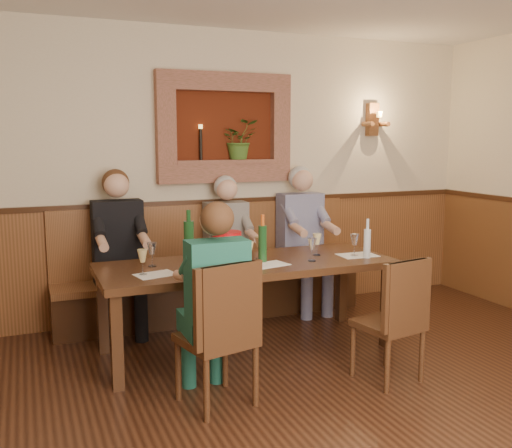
{
  "coord_description": "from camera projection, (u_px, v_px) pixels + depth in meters",
  "views": [
    {
      "loc": [
        -1.66,
        -2.4,
        1.75
      ],
      "look_at": [
        0.1,
        1.9,
        1.05
      ],
      "focal_mm": 40.0,
      "sensor_mm": 36.0,
      "label": 1
    }
  ],
  "objects": [
    {
      "name": "tasting_sheet_c",
      "position": [
        357.0,
        255.0,
        4.91
      ],
      "size": [
        0.33,
        0.24,
        0.0
      ],
      "primitive_type": "cube",
      "rotation": [
        0.0,
        0.0,
        -0.04
      ],
      "color": "white",
      "rests_on": "dining_table"
    },
    {
      "name": "tasting_sheet_b",
      "position": [
        270.0,
        265.0,
        4.55
      ],
      "size": [
        0.32,
        0.26,
        0.0
      ],
      "primitive_type": "cube",
      "rotation": [
        0.0,
        0.0,
        0.22
      ],
      "color": "white",
      "rests_on": "dining_table"
    },
    {
      "name": "dining_table",
      "position": [
        247.0,
        271.0,
        4.67
      ],
      "size": [
        2.4,
        0.9,
        0.75
      ],
      "color": "#3A1B11",
      "rests_on": "ground"
    },
    {
      "name": "wine_bottle_green_b",
      "position": [
        189.0,
        241.0,
        4.58
      ],
      "size": [
        0.1,
        0.1,
        0.43
      ],
      "rotation": [
        0.0,
        0.0,
        -0.26
      ],
      "color": "#19471E",
      "rests_on": "dining_table"
    },
    {
      "name": "water_bottle",
      "position": [
        367.0,
        242.0,
        4.8
      ],
      "size": [
        0.07,
        0.07,
        0.33
      ],
      "rotation": [
        0.0,
        0.0,
        -0.24
      ],
      "color": "silver",
      "rests_on": "dining_table"
    },
    {
      "name": "wine_glass_1",
      "position": [
        312.0,
        250.0,
        4.67
      ],
      "size": [
        0.08,
        0.08,
        0.19
      ],
      "primitive_type": null,
      "color": "white",
      "rests_on": "dining_table"
    },
    {
      "name": "bench",
      "position": [
        212.0,
        285.0,
        5.58
      ],
      "size": [
        3.0,
        0.45,
        1.11
      ],
      "color": "#381E0F",
      "rests_on": "ground"
    },
    {
      "name": "person_bench_mid",
      "position": [
        229.0,
        261.0,
        5.51
      ],
      "size": [
        0.41,
        0.5,
        1.4
      ],
      "color": "#5A5452",
      "rests_on": "ground"
    },
    {
      "name": "room_shell",
      "position": [
        384.0,
        110.0,
        2.8
      ],
      "size": [
        6.04,
        6.04,
        2.82
      ],
      "color": "beige",
      "rests_on": "ground"
    },
    {
      "name": "wine_glass_3",
      "position": [
        354.0,
        245.0,
        4.88
      ],
      "size": [
        0.08,
        0.08,
        0.19
      ],
      "primitive_type": null,
      "color": "white",
      "rests_on": "dining_table"
    },
    {
      "name": "tasting_sheet_a",
      "position": [
        156.0,
        275.0,
        4.22
      ],
      "size": [
        0.33,
        0.26,
        0.0
      ],
      "primitive_type": "cube",
      "rotation": [
        0.0,
        0.0,
        0.21
      ],
      "color": "white",
      "rests_on": "dining_table"
    },
    {
      "name": "spittoon_bucket",
      "position": [
        227.0,
        248.0,
        4.56
      ],
      "size": [
        0.3,
        0.3,
        0.26
      ],
      "primitive_type": "cylinder",
      "rotation": [
        0.0,
        0.0,
        -0.41
      ],
      "color": "#BC0B11",
      "rests_on": "dining_table"
    },
    {
      "name": "chair_near_right",
      "position": [
        389.0,
        344.0,
        4.14
      ],
      "size": [
        0.47,
        0.47,
        0.92
      ],
      "rotation": [
        0.0,
        0.0,
        0.18
      ],
      "color": "#3A1B11",
      "rests_on": "ground"
    },
    {
      "name": "wine_glass_6",
      "position": [
        189.0,
        259.0,
        4.3
      ],
      "size": [
        0.08,
        0.08,
        0.19
      ],
      "primitive_type": null,
      "color": "#EBD58C",
      "rests_on": "dining_table"
    },
    {
      "name": "wall_sconce",
      "position": [
        373.0,
        120.0,
        6.18
      ],
      "size": [
        0.25,
        0.2,
        0.35
      ],
      "color": "brown",
      "rests_on": "ground"
    },
    {
      "name": "person_bench_right",
      "position": [
        304.0,
        251.0,
        5.8
      ],
      "size": [
        0.44,
        0.54,
        1.47
      ],
      "color": "navy",
      "rests_on": "ground"
    },
    {
      "name": "wine_glass_8",
      "position": [
        152.0,
        254.0,
        4.48
      ],
      "size": [
        0.08,
        0.08,
        0.19
      ],
      "primitive_type": null,
      "color": "white",
      "rests_on": "dining_table"
    },
    {
      "name": "wine_glass_4",
      "position": [
        317.0,
        244.0,
        4.9
      ],
      "size": [
        0.08,
        0.08,
        0.19
      ],
      "primitive_type": null,
      "color": "#EBD58C",
      "rests_on": "dining_table"
    },
    {
      "name": "chair_near_left",
      "position": [
        218.0,
        363.0,
        3.75
      ],
      "size": [
        0.52,
        0.52,
        0.99
      ],
      "rotation": [
        0.0,
        0.0,
        0.23
      ],
      "color": "#3A1B11",
      "rests_on": "ground"
    },
    {
      "name": "wall_niche",
      "position": [
        229.0,
        132.0,
        5.59
      ],
      "size": [
        1.36,
        0.3,
        1.06
      ],
      "color": "#501B0B",
      "rests_on": "ground"
    },
    {
      "name": "wine_glass_7",
      "position": [
        249.0,
        253.0,
        4.52
      ],
      "size": [
        0.08,
        0.08,
        0.19
      ],
      "primitive_type": null,
      "color": "#EBD58C",
      "rests_on": "dining_table"
    },
    {
      "name": "wine_glass_0",
      "position": [
        209.0,
        251.0,
        4.62
      ],
      "size": [
        0.08,
        0.08,
        0.19
      ],
      "primitive_type": null,
      "color": "white",
      "rests_on": "dining_table"
    },
    {
      "name": "person_bench_left",
      "position": [
        120.0,
        266.0,
        5.11
      ],
      "size": [
        0.44,
        0.54,
        1.48
      ],
      "color": "black",
      "rests_on": "ground"
    },
    {
      "name": "wine_glass_5",
      "position": [
        259.0,
        248.0,
        4.74
      ],
      "size": [
        0.08,
        0.08,
        0.19
      ],
      "primitive_type": null,
      "color": "#EBD58C",
      "rests_on": "dining_table"
    },
    {
      "name": "wine_glass_2",
      "position": [
        143.0,
        262.0,
        4.2
      ],
      "size": [
        0.08,
        0.08,
        0.19
      ],
      "primitive_type": null,
      "color": "#EBD58C",
      "rests_on": "dining_table"
    },
    {
      "name": "tasting_sheet_d",
      "position": [
        217.0,
        273.0,
        4.27
      ],
      "size": [
        0.34,
        0.27,
        0.0
      ],
      "primitive_type": "cube",
      "rotation": [
        0.0,
        0.0,
        -0.2
      ],
      "color": "white",
      "rests_on": "dining_table"
    },
    {
      "name": "person_chair_front",
      "position": [
        214.0,
        320.0,
        3.77
      ],
      "size": [
        0.39,
        0.48,
        1.36
      ],
      "color": "#174A51",
      "rests_on": "ground"
    },
    {
      "name": "wine_glass_9",
      "position": [
        231.0,
        259.0,
        4.32
      ],
      "size": [
        0.08,
        0.08,
        0.19
      ],
      "primitive_type": null,
      "color": "#EBD58C",
      "rests_on": "dining_table"
    },
    {
      "name": "wainscoting",
      "position": [
        376.0,
        362.0,
        2.99
      ],
      "size": [
        6.02,
        6.02,
        1.15
      ],
      "color": "brown",
      "rests_on": "ground"
    },
    {
      "name": "wine_bottle_green_a",
      "position": [
        263.0,
        243.0,
        4.63
      ],
      "size": [
        0.09,
        0.09,
        0.39
      ],
      "rotation": [
        0.0,
        0.0,
        -0.33
      ],
      "color": "#19471E",
      "rests_on": "dining_table"
    }
  ]
}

